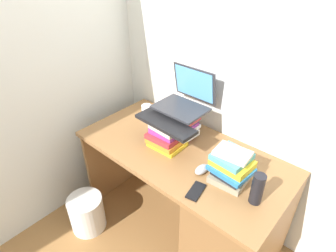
{
  "coord_description": "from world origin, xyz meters",
  "views": [
    {
      "loc": [
        0.89,
        -1.14,
        1.86
      ],
      "look_at": [
        -0.08,
        -0.05,
        0.91
      ],
      "focal_mm": 30.21,
      "sensor_mm": 36.0,
      "label": 1
    }
  ],
  "objects_px": {
    "book_stack_keyboard_riser": "(166,136)",
    "keyboard": "(165,124)",
    "cell_phone": "(196,191)",
    "wastebasket": "(87,213)",
    "desk": "(221,216)",
    "book_stack_side": "(231,167)",
    "mug": "(147,111)",
    "book_stack_tall": "(181,123)",
    "computer_mouse": "(202,169)",
    "laptop": "(186,98)",
    "water_bottle": "(257,189)"
  },
  "relations": [
    {
      "from": "book_stack_keyboard_riser",
      "to": "keyboard",
      "type": "xyz_separation_m",
      "value": [
        0.0,
        -0.0,
        0.1
      ]
    },
    {
      "from": "cell_phone",
      "to": "wastebasket",
      "type": "relative_size",
      "value": 0.47
    },
    {
      "from": "desk",
      "to": "book_stack_side",
      "type": "height_order",
      "value": "book_stack_side"
    },
    {
      "from": "mug",
      "to": "desk",
      "type": "bearing_deg",
      "value": -12.01
    },
    {
      "from": "book_stack_tall",
      "to": "keyboard",
      "type": "xyz_separation_m",
      "value": [
        0.0,
        -0.16,
        0.07
      ]
    },
    {
      "from": "desk",
      "to": "wastebasket",
      "type": "relative_size",
      "value": 4.82
    },
    {
      "from": "book_stack_keyboard_riser",
      "to": "keyboard",
      "type": "distance_m",
      "value": 0.1
    },
    {
      "from": "computer_mouse",
      "to": "wastebasket",
      "type": "xyz_separation_m",
      "value": [
        -0.73,
        -0.4,
        -0.6
      ]
    },
    {
      "from": "book_stack_tall",
      "to": "computer_mouse",
      "type": "bearing_deg",
      "value": -31.64
    },
    {
      "from": "laptop",
      "to": "keyboard",
      "type": "height_order",
      "value": "laptop"
    },
    {
      "from": "wastebasket",
      "to": "cell_phone",
      "type": "bearing_deg",
      "value": 17.31
    },
    {
      "from": "book_stack_keyboard_riser",
      "to": "water_bottle",
      "type": "xyz_separation_m",
      "value": [
        0.66,
        -0.05,
        0.01
      ]
    },
    {
      "from": "desk",
      "to": "laptop",
      "type": "bearing_deg",
      "value": 156.24
    },
    {
      "from": "book_stack_keyboard_riser",
      "to": "cell_phone",
      "type": "height_order",
      "value": "book_stack_keyboard_riser"
    },
    {
      "from": "book_stack_side",
      "to": "water_bottle",
      "type": "distance_m",
      "value": 0.19
    },
    {
      "from": "desk",
      "to": "water_bottle",
      "type": "height_order",
      "value": "water_bottle"
    },
    {
      "from": "book_stack_keyboard_riser",
      "to": "cell_phone",
      "type": "relative_size",
      "value": 1.69
    },
    {
      "from": "book_stack_keyboard_riser",
      "to": "laptop",
      "type": "bearing_deg",
      "value": 92.17
    },
    {
      "from": "mug",
      "to": "water_bottle",
      "type": "xyz_separation_m",
      "value": [
        1.02,
        -0.23,
        0.04
      ]
    },
    {
      "from": "book_stack_tall",
      "to": "keyboard",
      "type": "distance_m",
      "value": 0.17
    },
    {
      "from": "keyboard",
      "to": "cell_phone",
      "type": "relative_size",
      "value": 3.09
    },
    {
      "from": "water_bottle",
      "to": "laptop",
      "type": "bearing_deg",
      "value": 158.71
    },
    {
      "from": "book_stack_tall",
      "to": "cell_phone",
      "type": "distance_m",
      "value": 0.54
    },
    {
      "from": "desk",
      "to": "water_bottle",
      "type": "xyz_separation_m",
      "value": [
        0.2,
        -0.05,
        0.42
      ]
    },
    {
      "from": "book_stack_tall",
      "to": "book_stack_keyboard_riser",
      "type": "bearing_deg",
      "value": -88.85
    },
    {
      "from": "book_stack_side",
      "to": "desk",
      "type": "bearing_deg",
      "value": -179.64
    },
    {
      "from": "keyboard",
      "to": "cell_phone",
      "type": "distance_m",
      "value": 0.47
    },
    {
      "from": "book_stack_tall",
      "to": "desk",
      "type": "bearing_deg",
      "value": -17.72
    },
    {
      "from": "laptop",
      "to": "keyboard",
      "type": "distance_m",
      "value": 0.24
    },
    {
      "from": "computer_mouse",
      "to": "cell_phone",
      "type": "height_order",
      "value": "computer_mouse"
    },
    {
      "from": "keyboard",
      "to": "mug",
      "type": "distance_m",
      "value": 0.42
    },
    {
      "from": "book_stack_tall",
      "to": "keyboard",
      "type": "bearing_deg",
      "value": -88.79
    },
    {
      "from": "desk",
      "to": "book_stack_side",
      "type": "relative_size",
      "value": 6.1
    },
    {
      "from": "laptop",
      "to": "wastebasket",
      "type": "height_order",
      "value": "laptop"
    },
    {
      "from": "laptop",
      "to": "computer_mouse",
      "type": "xyz_separation_m",
      "value": [
        0.33,
        -0.26,
        -0.25
      ]
    },
    {
      "from": "computer_mouse",
      "to": "wastebasket",
      "type": "bearing_deg",
      "value": -151.36
    },
    {
      "from": "laptop",
      "to": "cell_phone",
      "type": "distance_m",
      "value": 0.63
    },
    {
      "from": "book_stack_keyboard_riser",
      "to": "mug",
      "type": "bearing_deg",
      "value": 153.27
    },
    {
      "from": "book_stack_tall",
      "to": "computer_mouse",
      "type": "height_order",
      "value": "book_stack_tall"
    },
    {
      "from": "wastebasket",
      "to": "desk",
      "type": "bearing_deg",
      "value": 27.53
    },
    {
      "from": "mug",
      "to": "water_bottle",
      "type": "height_order",
      "value": "water_bottle"
    },
    {
      "from": "computer_mouse",
      "to": "book_stack_keyboard_riser",
      "type": "bearing_deg",
      "value": 171.35
    },
    {
      "from": "desk",
      "to": "book_stack_tall",
      "type": "distance_m",
      "value": 0.65
    },
    {
      "from": "book_stack_keyboard_riser",
      "to": "mug",
      "type": "relative_size",
      "value": 1.99
    },
    {
      "from": "computer_mouse",
      "to": "mug",
      "type": "relative_size",
      "value": 0.9
    },
    {
      "from": "desk",
      "to": "computer_mouse",
      "type": "xyz_separation_m",
      "value": [
        -0.14,
        -0.05,
        0.35
      ]
    },
    {
      "from": "computer_mouse",
      "to": "water_bottle",
      "type": "height_order",
      "value": "water_bottle"
    },
    {
      "from": "keyboard",
      "to": "water_bottle",
      "type": "xyz_separation_m",
      "value": [
        0.66,
        -0.05,
        -0.08
      ]
    },
    {
      "from": "book_stack_tall",
      "to": "water_bottle",
      "type": "relative_size",
      "value": 1.35
    },
    {
      "from": "mug",
      "to": "cell_phone",
      "type": "height_order",
      "value": "mug"
    }
  ]
}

